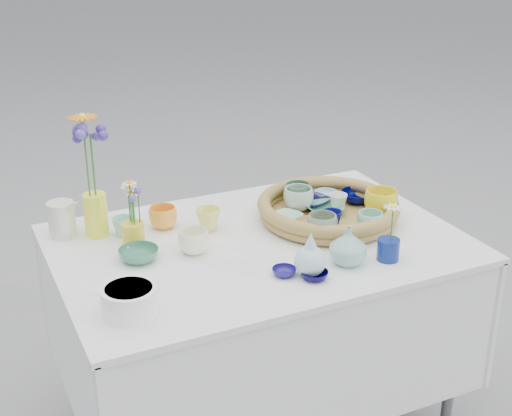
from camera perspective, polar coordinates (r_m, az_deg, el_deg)
name	(u,v)px	position (r m, az deg, el deg)	size (l,w,h in m)	color
wicker_tray	(328,209)	(2.39, 5.79, -0.11)	(0.47, 0.47, 0.08)	olive
tray_ceramic_0	(312,202)	(2.46, 4.52, 0.50)	(0.11, 0.11, 0.03)	#100C3D
tray_ceramic_1	(357,197)	(2.51, 8.11, 0.89)	(0.12, 0.12, 0.04)	#000243
tray_ceramic_2	(381,203)	(2.40, 9.95, 0.43)	(0.11, 0.11, 0.09)	yellow
tray_ceramic_3	(325,209)	(2.40, 5.54, -0.12)	(0.12, 0.12, 0.03)	#47956E
tray_ceramic_4	(322,226)	(2.22, 5.31, -1.42)	(0.09, 0.09, 0.07)	gray
tray_ceramic_5	(287,217)	(2.34, 2.50, -0.76)	(0.09, 0.09, 0.02)	#89D3B0
tray_ceramic_6	(298,199)	(2.41, 3.41, 0.73)	(0.10, 0.10, 0.08)	silver
tray_ceramic_7	(338,202)	(2.43, 6.59, 0.48)	(0.06, 0.06, 0.06)	white
tray_ceramic_8	(326,195)	(2.53, 5.62, 1.04)	(0.08, 0.08, 0.03)	#92BCD9
tray_ceramic_9	(332,220)	(2.29, 6.09, -0.92)	(0.06, 0.06, 0.06)	#0A0A63
tray_ceramic_10	(309,226)	(2.27, 4.27, -1.48)	(0.10, 0.10, 0.03)	tan
tray_ceramic_11	(370,222)	(2.28, 9.11, -1.11)	(0.08, 0.08, 0.07)	#8ED8C2
tray_ceramic_12	(298,194)	(2.46, 3.36, 1.13)	(0.09, 0.09, 0.07)	#42724D
loose_ceramic_0	(163,218)	(2.34, -7.45, -0.76)	(0.09, 0.09, 0.07)	#F8A12C
loose_ceramic_1	(209,219)	(2.31, -3.81, -0.90)	(0.08, 0.08, 0.07)	#ECF067
loose_ceramic_2	(139,255)	(2.14, -9.37, -3.71)	(0.12, 0.12, 0.04)	#3A7858
loose_ceramic_3	(193,242)	(2.16, -5.02, -2.72)	(0.09, 0.09, 0.07)	#FFFACE
loose_ceramic_4	(284,272)	(2.04, 2.27, -5.12)	(0.07, 0.07, 0.02)	navy
loose_ceramic_5	(123,226)	(2.31, -10.61, -1.44)	(0.07, 0.07, 0.06)	#93DDB9
loose_ceramic_6	(314,275)	(2.02, 4.69, -5.37)	(0.08, 0.08, 0.02)	#06013D
fluted_bowl	(130,301)	(1.87, -10.09, -7.33)	(0.15, 0.15, 0.08)	white
bud_vase_paleblue	(310,254)	(2.01, 4.37, -3.66)	(0.09, 0.09, 0.14)	silver
bud_vase_seafoam	(348,246)	(2.10, 7.38, -3.02)	(0.11, 0.11, 0.12)	#85B8A9
bud_vase_cobalt	(388,250)	(2.15, 10.53, -3.29)	(0.07, 0.07, 0.07)	navy
single_daisy	(392,223)	(2.12, 10.83, -1.21)	(0.07, 0.07, 0.12)	white
tall_vase_yellow	(96,215)	(2.31, -12.69, -0.53)	(0.07, 0.07, 0.14)	#F9FF37
gerbera	(86,158)	(2.23, -13.43, 3.95)	(0.10, 0.10, 0.27)	orange
hydrangea	(93,165)	(2.24, -12.91, 3.39)	(0.08, 0.08, 0.28)	#3D2B97
white_pitcher	(62,219)	(2.34, -15.28, -0.88)	(0.12, 0.09, 0.11)	silver
daisy_cup	(133,235)	(2.23, -9.81, -2.11)	(0.07, 0.07, 0.08)	yellow
daisy_posy	(134,201)	(2.19, -9.71, 0.55)	(0.08, 0.08, 0.14)	white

